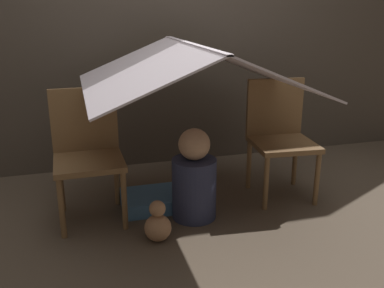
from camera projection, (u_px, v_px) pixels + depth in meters
The scene contains 8 objects.
ground_plane at pixel (197, 215), 2.90m from camera, with size 8.80×8.80×0.00m, color brown.
wall_back at pixel (160, 19), 3.54m from camera, with size 7.00×0.05×2.50m.
chair_left at pixel (87, 149), 2.77m from camera, with size 0.44×0.44×0.85m.
chair_right at pixel (280, 133), 3.13m from camera, with size 0.47×0.47×0.85m.
sheet_canopy at pixel (192, 66), 2.72m from camera, with size 1.37×1.36×0.29m.
person_front at pixel (194, 180), 2.80m from camera, with size 0.29×0.29×0.62m.
floor_cushion at pixel (153, 200), 3.01m from camera, with size 0.43×0.34×0.10m.
plush_toy at pixel (158, 224), 2.56m from camera, with size 0.16×0.16×0.26m.
Camera 1 is at (-0.74, -2.51, 1.35)m, focal length 40.00 mm.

